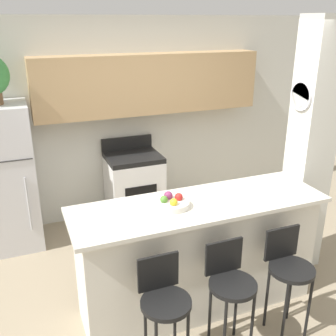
{
  "coord_description": "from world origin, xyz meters",
  "views": [
    {
      "loc": [
        -1.36,
        -2.69,
        2.5
      ],
      "look_at": [
        0.0,
        0.74,
        1.1
      ],
      "focal_mm": 42.0,
      "sensor_mm": 36.0,
      "label": 1
    }
  ],
  "objects_px": {
    "stove_range": "(134,188)",
    "bar_stool_left": "(164,301)",
    "bar_stool_right": "(288,268)",
    "bar_stool_mid": "(230,284)",
    "refrigerator": "(4,179)",
    "fruit_bowl": "(172,203)"
  },
  "relations": [
    {
      "from": "stove_range",
      "to": "bar_stool_left",
      "type": "bearing_deg",
      "value": -101.81
    },
    {
      "from": "bar_stool_left",
      "to": "bar_stool_right",
      "type": "distance_m",
      "value": 1.08
    },
    {
      "from": "bar_stool_mid",
      "to": "refrigerator",
      "type": "bearing_deg",
      "value": 124.18
    },
    {
      "from": "refrigerator",
      "to": "bar_stool_mid",
      "type": "distance_m",
      "value": 2.8
    },
    {
      "from": "bar_stool_left",
      "to": "bar_stool_mid",
      "type": "height_order",
      "value": "same"
    },
    {
      "from": "bar_stool_mid",
      "to": "bar_stool_right",
      "type": "xyz_separation_m",
      "value": [
        0.54,
        0.0,
        0.0
      ]
    },
    {
      "from": "refrigerator",
      "to": "bar_stool_left",
      "type": "relative_size",
      "value": 1.81
    },
    {
      "from": "bar_stool_left",
      "to": "bar_stool_right",
      "type": "relative_size",
      "value": 1.0
    },
    {
      "from": "bar_stool_mid",
      "to": "fruit_bowl",
      "type": "bearing_deg",
      "value": 113.89
    },
    {
      "from": "bar_stool_left",
      "to": "fruit_bowl",
      "type": "bearing_deg",
      "value": 63.04
    },
    {
      "from": "refrigerator",
      "to": "bar_stool_right",
      "type": "bearing_deg",
      "value": -47.59
    },
    {
      "from": "stove_range",
      "to": "fruit_bowl",
      "type": "relative_size",
      "value": 3.67
    },
    {
      "from": "refrigerator",
      "to": "bar_stool_right",
      "type": "xyz_separation_m",
      "value": [
        2.11,
        -2.31,
        -0.22
      ]
    },
    {
      "from": "refrigerator",
      "to": "stove_range",
      "type": "relative_size",
      "value": 1.56
    },
    {
      "from": "stove_range",
      "to": "bar_stool_mid",
      "type": "distance_m",
      "value": 2.35
    },
    {
      "from": "stove_range",
      "to": "bar_stool_right",
      "type": "bearing_deg",
      "value": -75.81
    },
    {
      "from": "stove_range",
      "to": "bar_stool_left",
      "type": "relative_size",
      "value": 1.16
    },
    {
      "from": "bar_stool_left",
      "to": "stove_range",
      "type": "bearing_deg",
      "value": 78.19
    },
    {
      "from": "stove_range",
      "to": "fruit_bowl",
      "type": "distance_m",
      "value": 1.89
    },
    {
      "from": "bar_stool_mid",
      "to": "bar_stool_right",
      "type": "distance_m",
      "value": 0.54
    },
    {
      "from": "bar_stool_left",
      "to": "fruit_bowl",
      "type": "xyz_separation_m",
      "value": [
        0.29,
        0.57,
        0.47
      ]
    },
    {
      "from": "stove_range",
      "to": "bar_stool_right",
      "type": "distance_m",
      "value": 2.42
    }
  ]
}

